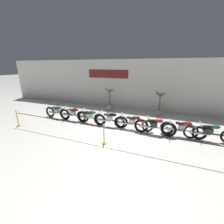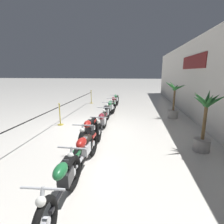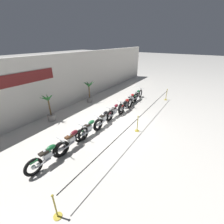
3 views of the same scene
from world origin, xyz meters
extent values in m
plane|color=silver|center=(0.00, 0.00, 0.00)|extent=(120.00, 120.00, 0.00)
cube|color=silver|center=(0.00, 5.12, 2.10)|extent=(28.00, 0.25, 4.20)
cube|color=maroon|center=(-2.71, 4.98, 2.98)|extent=(3.73, 0.04, 0.70)
torus|color=black|center=(-4.11, 0.59, 0.40)|extent=(0.80, 0.17, 0.80)
torus|color=black|center=(-5.53, 0.66, 0.40)|extent=(0.80, 0.17, 0.80)
cylinder|color=silver|center=(-4.11, 0.59, 0.40)|extent=(0.19, 0.09, 0.19)
cylinder|color=silver|center=(-5.53, 0.66, 0.40)|extent=(0.19, 0.09, 0.19)
cylinder|color=silver|center=(-4.03, 0.58, 0.68)|extent=(0.31, 0.07, 0.59)
cube|color=silver|center=(-4.87, 0.62, 0.56)|extent=(0.37, 0.24, 0.26)
cylinder|color=silver|center=(-4.83, 0.62, 0.76)|extent=(0.18, 0.12, 0.24)
cylinder|color=silver|center=(-4.92, 0.63, 0.76)|extent=(0.18, 0.12, 0.24)
cylinder|color=silver|center=(-5.18, 0.50, 0.42)|extent=(0.70, 0.11, 0.07)
cube|color=#ADAFB5|center=(-4.82, 0.62, 0.42)|extent=(1.14, 0.12, 0.06)
ellipsoid|color=#1E6B38|center=(-4.64, 0.61, 0.82)|extent=(0.47, 0.24, 0.22)
cube|color=black|center=(-5.00, 0.63, 0.78)|extent=(0.41, 0.22, 0.09)
cube|color=#1E6B38|center=(-5.48, 0.65, 0.68)|extent=(0.33, 0.18, 0.08)
cylinder|color=silver|center=(-4.13, 0.59, 0.95)|extent=(0.07, 0.62, 0.04)
sphere|color=silver|center=(-4.06, 0.58, 0.81)|extent=(0.14, 0.14, 0.14)
torus|color=black|center=(-2.64, 0.62, 0.40)|extent=(0.80, 0.14, 0.80)
torus|color=black|center=(-4.22, 0.64, 0.40)|extent=(0.80, 0.14, 0.80)
cylinder|color=silver|center=(-2.64, 0.62, 0.40)|extent=(0.19, 0.08, 0.19)
cylinder|color=silver|center=(-4.22, 0.64, 0.40)|extent=(0.19, 0.08, 0.19)
cylinder|color=silver|center=(-2.55, 0.62, 0.68)|extent=(0.30, 0.06, 0.59)
cube|color=silver|center=(-3.48, 0.63, 0.56)|extent=(0.36, 0.22, 0.26)
cylinder|color=silver|center=(-3.44, 0.63, 0.76)|extent=(0.18, 0.11, 0.24)
cylinder|color=silver|center=(-3.52, 0.63, 0.76)|extent=(0.18, 0.11, 0.24)
cylinder|color=silver|center=(-3.78, 0.49, 0.42)|extent=(0.70, 0.08, 0.07)
cube|color=black|center=(-3.43, 0.63, 0.42)|extent=(1.27, 0.07, 0.06)
ellipsoid|color=maroon|center=(-3.25, 0.63, 0.82)|extent=(0.46, 0.22, 0.22)
cube|color=#4C2D19|center=(-3.61, 0.63, 0.78)|extent=(0.40, 0.20, 0.09)
cube|color=maroon|center=(-4.17, 0.64, 0.69)|extent=(0.32, 0.16, 0.08)
cylinder|color=silver|center=(-2.66, 0.62, 0.95)|extent=(0.04, 0.62, 0.04)
sphere|color=silver|center=(-2.58, 0.62, 0.81)|extent=(0.14, 0.14, 0.14)
torus|color=black|center=(-1.34, 0.57, 0.37)|extent=(0.76, 0.19, 0.75)
torus|color=black|center=(-2.84, 0.69, 0.37)|extent=(0.76, 0.19, 0.75)
cylinder|color=silver|center=(-1.34, 0.57, 0.37)|extent=(0.18, 0.09, 0.17)
cylinder|color=silver|center=(-2.84, 0.69, 0.37)|extent=(0.18, 0.09, 0.17)
cylinder|color=silver|center=(-1.25, 0.57, 0.66)|extent=(0.31, 0.08, 0.59)
cube|color=silver|center=(-2.14, 0.64, 0.53)|extent=(0.38, 0.25, 0.26)
cylinder|color=silver|center=(-2.10, 0.63, 0.73)|extent=(0.19, 0.12, 0.24)
cylinder|color=silver|center=(-2.18, 0.64, 0.73)|extent=(0.19, 0.12, 0.24)
cylinder|color=silver|center=(-2.45, 0.52, 0.39)|extent=(0.70, 0.12, 0.07)
cube|color=#ADAFB5|center=(-2.09, 0.63, 0.39)|extent=(1.21, 0.15, 0.06)
ellipsoid|color=#1E6B38|center=(-1.91, 0.62, 0.79)|extent=(0.48, 0.26, 0.22)
cube|color=black|center=(-2.27, 0.65, 0.75)|extent=(0.41, 0.23, 0.09)
cube|color=#1E6B38|center=(-2.79, 0.69, 0.63)|extent=(0.33, 0.18, 0.08)
cylinder|color=silver|center=(-1.36, 0.58, 0.92)|extent=(0.08, 0.62, 0.04)
sphere|color=silver|center=(-1.28, 0.57, 0.78)|extent=(0.14, 0.14, 0.14)
torus|color=black|center=(0.05, 0.65, 0.39)|extent=(0.79, 0.17, 0.78)
torus|color=black|center=(-1.42, 0.57, 0.39)|extent=(0.79, 0.17, 0.78)
cylinder|color=silver|center=(0.05, 0.65, 0.39)|extent=(0.19, 0.09, 0.18)
cylinder|color=silver|center=(-1.42, 0.57, 0.39)|extent=(0.19, 0.09, 0.18)
cylinder|color=silver|center=(0.14, 0.65, 0.67)|extent=(0.31, 0.07, 0.59)
cube|color=silver|center=(-0.74, 0.61, 0.55)|extent=(0.37, 0.24, 0.26)
cylinder|color=silver|center=(-0.70, 0.61, 0.75)|extent=(0.18, 0.12, 0.24)
cylinder|color=silver|center=(-0.78, 0.61, 0.75)|extent=(0.18, 0.12, 0.24)
cylinder|color=silver|center=(-1.03, 0.45, 0.41)|extent=(0.70, 0.11, 0.07)
cube|color=black|center=(-0.69, 0.61, 0.41)|extent=(1.18, 0.12, 0.06)
ellipsoid|color=black|center=(-0.51, 0.62, 0.81)|extent=(0.47, 0.24, 0.22)
cube|color=black|center=(-0.87, 0.60, 0.77)|extent=(0.41, 0.22, 0.09)
cube|color=black|center=(-1.37, 0.58, 0.67)|extent=(0.33, 0.18, 0.08)
cylinder|color=silver|center=(0.03, 0.65, 0.94)|extent=(0.07, 0.62, 0.04)
sphere|color=silver|center=(0.11, 0.65, 0.80)|extent=(0.14, 0.14, 0.14)
torus|color=black|center=(1.59, 0.73, 0.35)|extent=(0.70, 0.13, 0.70)
torus|color=black|center=(-0.09, 0.66, 0.35)|extent=(0.70, 0.13, 0.70)
cylinder|color=silver|center=(1.59, 0.73, 0.35)|extent=(0.17, 0.09, 0.17)
cylinder|color=silver|center=(-0.09, 0.66, 0.35)|extent=(0.17, 0.09, 0.17)
cylinder|color=silver|center=(1.68, 0.73, 0.63)|extent=(0.31, 0.07, 0.59)
cube|color=silver|center=(0.70, 0.69, 0.51)|extent=(0.37, 0.23, 0.26)
cylinder|color=silver|center=(0.74, 0.70, 0.71)|extent=(0.18, 0.12, 0.24)
cylinder|color=silver|center=(0.66, 0.69, 0.71)|extent=(0.18, 0.12, 0.24)
cylinder|color=silver|center=(0.41, 0.54, 0.37)|extent=(0.70, 0.10, 0.07)
cube|color=black|center=(0.75, 0.70, 0.37)|extent=(1.35, 0.11, 0.06)
ellipsoid|color=maroon|center=(0.93, 0.70, 0.77)|extent=(0.47, 0.24, 0.22)
cube|color=black|center=(0.57, 0.69, 0.73)|extent=(0.41, 0.22, 0.09)
cube|color=maroon|center=(-0.04, 0.66, 0.60)|extent=(0.33, 0.17, 0.08)
cylinder|color=silver|center=(1.57, 0.73, 0.90)|extent=(0.06, 0.62, 0.04)
sphere|color=silver|center=(1.65, 0.73, 0.76)|extent=(0.14, 0.14, 0.14)
torus|color=black|center=(2.76, 0.50, 0.41)|extent=(0.82, 0.16, 0.81)
torus|color=black|center=(1.29, 0.47, 0.41)|extent=(0.82, 0.16, 0.81)
cylinder|color=silver|center=(2.76, 0.50, 0.41)|extent=(0.19, 0.08, 0.19)
cylinder|color=silver|center=(1.29, 0.47, 0.41)|extent=(0.19, 0.08, 0.19)
cylinder|color=silver|center=(2.85, 0.50, 0.69)|extent=(0.30, 0.06, 0.59)
cube|color=#2D2D30|center=(1.97, 0.48, 0.57)|extent=(0.36, 0.23, 0.26)
cylinder|color=#2D2D30|center=(2.02, 0.48, 0.77)|extent=(0.18, 0.11, 0.24)
cylinder|color=#2D2D30|center=(1.93, 0.48, 0.77)|extent=(0.18, 0.11, 0.24)
cylinder|color=silver|center=(1.68, 0.33, 0.43)|extent=(0.70, 0.09, 0.07)
cube|color=#ADAFB5|center=(2.02, 0.48, 0.43)|extent=(1.18, 0.09, 0.06)
ellipsoid|color=#B21E19|center=(2.20, 0.49, 0.83)|extent=(0.46, 0.23, 0.22)
cube|color=black|center=(1.84, 0.48, 0.79)|extent=(0.40, 0.21, 0.09)
cube|color=#B21E19|center=(1.34, 0.47, 0.69)|extent=(0.32, 0.17, 0.08)
cylinder|color=silver|center=(2.74, 0.50, 0.96)|extent=(0.05, 0.62, 0.04)
sphere|color=silver|center=(2.82, 0.50, 0.82)|extent=(0.14, 0.14, 0.14)
torus|color=black|center=(4.23, 0.71, 0.38)|extent=(0.75, 0.16, 0.75)
torus|color=black|center=(2.66, 0.76, 0.38)|extent=(0.75, 0.16, 0.75)
cylinder|color=silver|center=(4.23, 0.71, 0.38)|extent=(0.18, 0.09, 0.17)
cylinder|color=silver|center=(2.66, 0.76, 0.38)|extent=(0.18, 0.09, 0.17)
cylinder|color=silver|center=(4.32, 0.71, 0.66)|extent=(0.31, 0.07, 0.59)
cube|color=silver|center=(3.40, 0.74, 0.54)|extent=(0.37, 0.23, 0.26)
cylinder|color=silver|center=(3.44, 0.74, 0.74)|extent=(0.18, 0.12, 0.24)
cylinder|color=silver|center=(3.36, 0.74, 0.74)|extent=(0.18, 0.12, 0.24)
cylinder|color=silver|center=(3.09, 0.61, 0.40)|extent=(0.70, 0.09, 0.07)
cube|color=#ADAFB5|center=(3.45, 0.74, 0.40)|extent=(1.26, 0.10, 0.06)
ellipsoid|color=#B21E19|center=(3.63, 0.73, 0.80)|extent=(0.47, 0.24, 0.22)
cube|color=black|center=(3.27, 0.74, 0.76)|extent=(0.41, 0.21, 0.09)
cube|color=#B21E19|center=(2.71, 0.76, 0.64)|extent=(0.33, 0.17, 0.08)
cylinder|color=silver|center=(4.21, 0.71, 0.93)|extent=(0.06, 0.62, 0.04)
sphere|color=silver|center=(4.29, 0.71, 0.79)|extent=(0.14, 0.14, 0.14)
torus|color=black|center=(3.84, 0.68, 0.38)|extent=(0.76, 0.15, 0.75)
cylinder|color=silver|center=(3.84, 0.68, 0.38)|extent=(0.19, 0.09, 0.18)
cube|color=#2D2D30|center=(4.63, 0.73, 0.54)|extent=(0.37, 0.24, 0.26)
cylinder|color=#2D2D30|center=(4.67, 0.73, 0.74)|extent=(0.18, 0.12, 0.24)
cylinder|color=#2D2D30|center=(4.59, 0.72, 0.74)|extent=(0.18, 0.12, 0.24)
cylinder|color=silver|center=(4.34, 0.57, 0.40)|extent=(0.70, 0.11, 0.07)
cube|color=black|center=(4.68, 0.73, 0.40)|extent=(1.35, 0.14, 0.06)
ellipsoid|color=#1E6B38|center=(4.86, 0.74, 0.80)|extent=(0.47, 0.25, 0.22)
cube|color=black|center=(4.50, 0.72, 0.76)|extent=(0.41, 0.22, 0.09)
cube|color=#1E6B38|center=(3.89, 0.68, 0.65)|extent=(0.33, 0.18, 0.08)
cylinder|color=gray|center=(-2.17, 4.05, 0.21)|extent=(0.54, 0.54, 0.43)
cylinder|color=brown|center=(-2.17, 4.05, 1.01)|extent=(0.10, 0.10, 1.16)
cone|color=#286B2D|center=(-1.97, 4.08, 1.66)|extent=(0.52, 0.24, 0.33)
cone|color=#286B2D|center=(-2.07, 4.24, 1.68)|extent=(0.35, 0.52, 0.43)
cone|color=#286B2D|center=(-2.23, 4.32, 1.68)|extent=(0.26, 0.65, 0.41)
cone|color=#286B2D|center=(-2.38, 4.16, 1.67)|extent=(0.57, 0.43, 0.38)
cone|color=#286B2D|center=(-2.40, 3.97, 1.76)|extent=(0.63, 0.36, 0.54)
cone|color=#286B2D|center=(-2.18, 3.81, 1.76)|extent=(0.18, 0.63, 0.53)
cone|color=#286B2D|center=(-2.07, 3.90, 1.73)|extent=(0.36, 0.48, 0.50)
cylinder|color=gray|center=(1.93, 4.12, 0.20)|extent=(0.50, 0.50, 0.40)
cylinder|color=brown|center=(1.93, 4.12, 0.95)|extent=(0.10, 0.10, 1.11)
cone|color=#235B28|center=(2.17, 4.09, 1.67)|extent=(0.63, 0.23, 0.51)
cone|color=#235B28|center=(2.05, 4.33, 1.65)|extent=(0.38, 0.57, 0.52)
cone|color=#235B28|center=(1.88, 4.30, 1.65)|extent=(0.27, 0.49, 0.48)
cone|color=#235B28|center=(1.71, 4.22, 1.70)|extent=(0.62, 0.40, 0.59)
cone|color=#235B28|center=(1.75, 4.00, 1.63)|extent=(0.53, 0.44, 0.49)
cone|color=#235B28|center=(1.86, 3.96, 1.60)|extent=(0.30, 0.47, 0.41)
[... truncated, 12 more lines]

